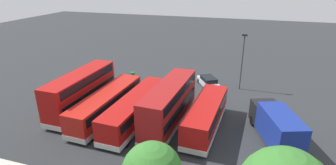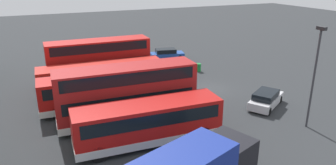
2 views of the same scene
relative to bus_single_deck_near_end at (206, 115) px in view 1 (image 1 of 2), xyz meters
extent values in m
plane|color=#2D3033|center=(7.42, -9.45, -1.62)|extent=(140.00, 140.00, 0.00)
cube|color=#B71411|center=(0.00, 0.01, 0.03)|extent=(3.10, 10.20, 2.60)
cube|color=silver|center=(0.00, 0.01, -0.99)|extent=(3.14, 10.25, 0.55)
cube|color=black|center=(0.00, 0.01, 0.63)|extent=(3.11, 9.41, 0.90)
cube|color=black|center=(-0.28, -5.05, 0.63)|extent=(2.25, 0.18, 1.10)
cylinder|color=black|center=(0.93, -3.69, -1.07)|extent=(0.36, 1.11, 1.10)
cylinder|color=black|center=(-1.32, -3.57, -1.07)|extent=(0.36, 1.11, 1.10)
cylinder|color=black|center=(1.32, 3.58, -1.07)|extent=(0.36, 1.11, 1.10)
cylinder|color=black|center=(-0.92, 3.70, -1.07)|extent=(0.36, 1.11, 1.10)
cube|color=#A51919|center=(3.78, 0.32, 0.83)|extent=(3.09, 10.79, 4.20)
cube|color=silver|center=(3.78, 0.32, -0.99)|extent=(3.13, 10.83, 0.55)
cube|color=black|center=(3.78, 0.32, 0.63)|extent=(3.11, 10.00, 0.90)
cube|color=black|center=(3.78, 0.32, 2.33)|extent=(3.11, 10.00, 0.90)
cube|color=black|center=(3.51, -5.04, 0.63)|extent=(2.25, 0.17, 1.10)
cylinder|color=black|center=(4.71, -3.67, -1.07)|extent=(0.36, 1.11, 1.10)
cylinder|color=black|center=(2.46, -3.56, -1.07)|extent=(0.36, 1.11, 1.10)
cylinder|color=black|center=(5.10, 4.20, -1.07)|extent=(0.36, 1.11, 1.10)
cylinder|color=black|center=(2.86, 4.31, -1.07)|extent=(0.36, 1.11, 1.10)
cube|color=#B71411|center=(7.35, 0.67, 0.03)|extent=(3.08, 12.09, 2.60)
cube|color=silver|center=(7.35, 0.67, -0.99)|extent=(3.12, 12.13, 0.55)
cube|color=black|center=(7.35, 0.67, 0.63)|extent=(3.10, 11.30, 0.90)
cube|color=black|center=(7.09, -5.35, 0.63)|extent=(2.25, 0.16, 1.10)
cylinder|color=black|center=(8.27, -3.97, -1.07)|extent=(0.35, 1.11, 1.10)
cylinder|color=black|center=(6.02, -3.87, -1.07)|extent=(0.35, 1.11, 1.10)
cylinder|color=black|center=(8.68, 5.21, -1.07)|extent=(0.35, 1.11, 1.10)
cylinder|color=black|center=(6.43, 5.31, -1.07)|extent=(0.35, 1.11, 1.10)
cube|color=red|center=(10.83, 0.65, 0.03)|extent=(3.06, 11.90, 2.60)
cube|color=silver|center=(10.83, 0.65, -0.99)|extent=(3.10, 11.94, 0.55)
cube|color=black|center=(10.83, 0.65, 0.63)|extent=(3.09, 11.10, 0.90)
cube|color=black|center=(10.57, -5.27, 0.63)|extent=(2.25, 0.16, 1.10)
cylinder|color=black|center=(11.76, -3.89, -1.07)|extent=(0.35, 1.11, 1.10)
cylinder|color=black|center=(9.51, -3.80, -1.07)|extent=(0.35, 1.11, 1.10)
cylinder|color=black|center=(12.15, 5.10, -1.07)|extent=(0.35, 1.11, 1.10)
cylinder|color=black|center=(9.90, 5.20, -1.07)|extent=(0.35, 1.11, 1.10)
cube|color=#B71411|center=(14.37, 0.09, 0.83)|extent=(2.79, 10.67, 4.20)
cube|color=silver|center=(14.37, 0.09, -0.99)|extent=(2.83, 10.71, 0.55)
cube|color=black|center=(14.37, 0.09, 0.63)|extent=(2.83, 9.87, 0.90)
cube|color=black|center=(14.37, 0.09, 2.33)|extent=(2.83, 9.87, 0.90)
cube|color=black|center=(14.24, -5.25, 0.63)|extent=(2.25, 0.11, 1.10)
cylinder|color=black|center=(15.40, -3.85, -1.07)|extent=(0.33, 1.11, 1.10)
cylinder|color=black|center=(13.15, -3.79, -1.07)|extent=(0.33, 1.11, 1.10)
cylinder|color=black|center=(15.58, 3.97, -1.07)|extent=(0.33, 1.11, 1.10)
cylinder|color=black|center=(13.33, 4.02, -1.07)|extent=(0.33, 1.11, 1.10)
cube|color=navy|center=(-6.89, 0.85, 0.18)|extent=(4.20, 6.02, 2.80)
cube|color=black|center=(-5.64, -2.68, -0.12)|extent=(3.03, 2.72, 2.20)
cylinder|color=black|center=(-4.57, -2.30, -1.12)|extent=(0.60, 1.04, 1.00)
cylinder|color=black|center=(-6.70, -3.06, -1.12)|extent=(0.60, 1.04, 1.00)
cylinder|color=black|center=(-6.42, 2.88, -1.12)|extent=(0.60, 1.04, 1.00)
cylinder|color=black|center=(-8.55, 2.12, -1.12)|extent=(0.60, 1.04, 1.00)
cube|color=silver|center=(1.71, -11.68, -1.09)|extent=(3.81, 4.67, 0.70)
cube|color=black|center=(1.61, -11.51, -0.46)|extent=(2.77, 3.10, 0.55)
cylinder|color=black|center=(3.22, -12.62, -1.30)|extent=(0.52, 0.66, 0.64)
cylinder|color=black|center=(1.85, -13.45, -1.30)|extent=(0.52, 0.66, 0.64)
cylinder|color=black|center=(1.57, -9.91, -1.30)|extent=(0.52, 0.66, 0.64)
cylinder|color=black|center=(0.20, -10.74, -1.30)|extent=(0.52, 0.66, 0.64)
cube|color=#1E479E|center=(19.94, -10.30, -1.09)|extent=(2.71, 4.72, 0.70)
cube|color=black|center=(19.98, -10.11, -0.46)|extent=(2.17, 2.95, 0.55)
cylinder|color=black|center=(20.37, -12.06, -1.30)|extent=(0.35, 0.67, 0.64)
cylinder|color=black|center=(18.81, -11.71, -1.30)|extent=(0.35, 0.67, 0.64)
cylinder|color=black|center=(21.07, -8.89, -1.30)|extent=(0.35, 0.67, 0.64)
cylinder|color=black|center=(19.50, -8.55, -1.30)|extent=(0.35, 0.67, 0.64)
cylinder|color=#38383D|center=(-2.67, -11.92, 2.09)|extent=(0.16, 0.16, 7.42)
cube|color=#262628|center=(-2.67, -11.92, 5.95)|extent=(0.70, 0.30, 0.24)
cylinder|color=#197F33|center=(13.27, -11.40, -1.14)|extent=(0.60, 0.60, 0.95)
camera|label=1|loc=(-3.53, 24.11, 13.08)|focal=28.85mm
camera|label=2|loc=(-18.43, 6.84, 9.68)|focal=34.13mm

